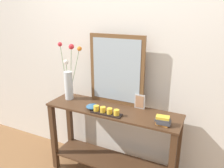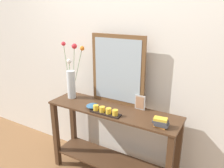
{
  "view_description": "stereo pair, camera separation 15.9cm",
  "coord_description": "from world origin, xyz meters",
  "px_view_note": "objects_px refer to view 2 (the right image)",
  "views": [
    {
      "loc": [
        0.91,
        -1.89,
        1.82
      ],
      "look_at": [
        0.0,
        0.0,
        1.11
      ],
      "focal_mm": 35.7,
      "sensor_mm": 36.0,
      "label": 1
    },
    {
      "loc": [
        1.05,
        -1.81,
        1.82
      ],
      "look_at": [
        0.0,
        0.0,
        1.11
      ],
      "focal_mm": 35.7,
      "sensor_mm": 36.0,
      "label": 2
    }
  ],
  "objects_px": {
    "console_table": "(112,137)",
    "picture_frame_small": "(140,102)",
    "book_stack": "(161,123)",
    "mirror_leaning": "(118,70)",
    "candle_tray": "(105,111)",
    "decorative_bowl": "(93,106)",
    "tall_vase_left": "(71,78)"
  },
  "relations": [
    {
      "from": "candle_tray",
      "to": "book_stack",
      "type": "distance_m",
      "value": 0.55
    },
    {
      "from": "console_table",
      "to": "decorative_bowl",
      "type": "relative_size",
      "value": 10.78
    },
    {
      "from": "decorative_bowl",
      "to": "candle_tray",
      "type": "bearing_deg",
      "value": -12.1
    },
    {
      "from": "mirror_leaning",
      "to": "book_stack",
      "type": "relative_size",
      "value": 5.2
    },
    {
      "from": "candle_tray",
      "to": "decorative_bowl",
      "type": "relative_size",
      "value": 2.41
    },
    {
      "from": "console_table",
      "to": "candle_tray",
      "type": "bearing_deg",
      "value": -90.98
    },
    {
      "from": "picture_frame_small",
      "to": "decorative_bowl",
      "type": "relative_size",
      "value": 1.14
    },
    {
      "from": "console_table",
      "to": "tall_vase_left",
      "type": "height_order",
      "value": "tall_vase_left"
    },
    {
      "from": "tall_vase_left",
      "to": "book_stack",
      "type": "xyz_separation_m",
      "value": [
        1.12,
        -0.15,
        -0.19
      ]
    },
    {
      "from": "console_table",
      "to": "book_stack",
      "type": "height_order",
      "value": "book_stack"
    },
    {
      "from": "console_table",
      "to": "decorative_bowl",
      "type": "distance_m",
      "value": 0.42
    },
    {
      "from": "console_table",
      "to": "book_stack",
      "type": "distance_m",
      "value": 0.68
    },
    {
      "from": "picture_frame_small",
      "to": "console_table",
      "type": "bearing_deg",
      "value": -150.91
    },
    {
      "from": "candle_tray",
      "to": "console_table",
      "type": "bearing_deg",
      "value": 89.02
    },
    {
      "from": "decorative_bowl",
      "to": "book_stack",
      "type": "relative_size",
      "value": 0.92
    },
    {
      "from": "console_table",
      "to": "book_stack",
      "type": "xyz_separation_m",
      "value": [
        0.55,
        -0.1,
        0.38
      ]
    },
    {
      "from": "mirror_leaning",
      "to": "tall_vase_left",
      "type": "distance_m",
      "value": 0.57
    },
    {
      "from": "decorative_bowl",
      "to": "book_stack",
      "type": "xyz_separation_m",
      "value": [
        0.73,
        -0.01,
        0.01
      ]
    },
    {
      "from": "candle_tray",
      "to": "picture_frame_small",
      "type": "xyz_separation_m",
      "value": [
        0.25,
        0.27,
        0.05
      ]
    },
    {
      "from": "tall_vase_left",
      "to": "decorative_bowl",
      "type": "height_order",
      "value": "tall_vase_left"
    },
    {
      "from": "console_table",
      "to": "candle_tray",
      "type": "relative_size",
      "value": 4.47
    },
    {
      "from": "mirror_leaning",
      "to": "picture_frame_small",
      "type": "xyz_separation_m",
      "value": [
        0.28,
        -0.02,
        -0.3
      ]
    },
    {
      "from": "console_table",
      "to": "picture_frame_small",
      "type": "relative_size",
      "value": 9.45
    },
    {
      "from": "candle_tray",
      "to": "book_stack",
      "type": "height_order",
      "value": "book_stack"
    },
    {
      "from": "console_table",
      "to": "decorative_bowl",
      "type": "bearing_deg",
      "value": -153.98
    },
    {
      "from": "tall_vase_left",
      "to": "picture_frame_small",
      "type": "height_order",
      "value": "tall_vase_left"
    },
    {
      "from": "mirror_leaning",
      "to": "book_stack",
      "type": "xyz_separation_m",
      "value": [
        0.58,
        -0.26,
        -0.33
      ]
    },
    {
      "from": "mirror_leaning",
      "to": "decorative_bowl",
      "type": "relative_size",
      "value": 5.63
    },
    {
      "from": "candle_tray",
      "to": "picture_frame_small",
      "type": "bearing_deg",
      "value": 46.48
    },
    {
      "from": "tall_vase_left",
      "to": "picture_frame_small",
      "type": "xyz_separation_m",
      "value": [
        0.81,
        0.09,
        -0.16
      ]
    },
    {
      "from": "book_stack",
      "to": "tall_vase_left",
      "type": "bearing_deg",
      "value": 172.23
    },
    {
      "from": "decorative_bowl",
      "to": "console_table",
      "type": "bearing_deg",
      "value": 26.02
    }
  ]
}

